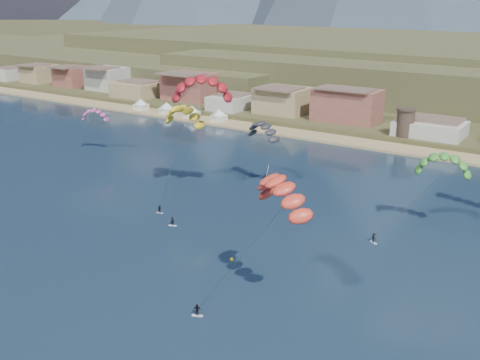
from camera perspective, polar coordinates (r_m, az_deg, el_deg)
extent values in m
plane|color=black|center=(83.12, -12.59, -12.46)|extent=(2400.00, 2400.00, 0.00)
cube|color=tan|center=(168.27, 14.10, 3.50)|extent=(2200.00, 12.00, 0.90)
cube|color=brown|center=(356.17, -12.24, 12.41)|extent=(280.00, 130.00, 10.00)
cube|color=brown|center=(323.35, 17.06, 12.17)|extent=(380.00, 170.00, 18.00)
cylinder|color=#47382D|center=(172.89, 16.72, 5.64)|extent=(5.20, 5.20, 8.00)
cylinder|color=#47382D|center=(172.04, 16.86, 7.03)|extent=(5.82, 5.82, 0.60)
cube|color=white|center=(217.53, -10.21, 7.48)|extent=(4.50, 4.50, 2.00)
pyramid|color=white|center=(216.99, -10.26, 8.25)|extent=(6.40, 6.40, 2.00)
cube|color=white|center=(208.89, -7.60, 7.16)|extent=(4.50, 4.50, 2.00)
pyramid|color=white|center=(208.33, -7.63, 7.97)|extent=(6.40, 6.40, 2.00)
cube|color=white|center=(201.34, -4.99, 6.83)|extent=(4.50, 4.50, 2.00)
pyramid|color=white|center=(200.76, -5.02, 7.66)|extent=(6.40, 6.40, 2.00)
cube|color=white|center=(194.23, -2.20, 6.45)|extent=(4.50, 4.50, 2.00)
pyramid|color=white|center=(193.63, -2.21, 7.32)|extent=(6.40, 6.40, 2.00)
cube|color=silver|center=(107.56, -6.99, -4.69)|extent=(1.62, 1.02, 0.10)
imported|color=black|center=(107.19, -7.01, -4.22)|extent=(0.77, 0.64, 1.79)
cylinder|color=#262626|center=(109.28, -5.44, 2.24)|extent=(0.05, 0.05, 25.21)
cube|color=silver|center=(114.05, -8.31, -3.37)|extent=(1.43, 0.68, 0.09)
imported|color=black|center=(113.75, -8.33, -2.98)|extent=(0.87, 0.74, 1.58)
cylinder|color=#262626|center=(117.49, -7.03, 1.56)|extent=(0.05, 0.05, 20.30)
cube|color=silver|center=(78.85, -4.44, -13.82)|extent=(1.59, 1.05, 0.10)
imported|color=black|center=(78.35, -4.45, -13.24)|extent=(1.12, 0.82, 1.77)
cylinder|color=#262626|center=(75.27, -0.08, -8.20)|extent=(0.05, 0.05, 18.57)
cube|color=silver|center=(102.50, 13.65, -6.31)|extent=(1.60, 1.22, 0.11)
imported|color=black|center=(102.11, 13.69, -5.82)|extent=(1.36, 1.18, 1.82)
cylinder|color=#262626|center=(104.20, 17.04, -2.54)|extent=(0.05, 0.05, 17.18)
cylinder|color=#262626|center=(157.06, -15.73, 4.05)|extent=(0.04, 0.04, 12.10)
cylinder|color=#262626|center=(124.69, 1.42, 1.54)|extent=(0.04, 0.04, 13.59)
cube|color=silver|center=(132.04, 2.64, -0.12)|extent=(2.31, 0.89, 0.11)
imported|color=black|center=(131.77, 2.65, 0.24)|extent=(0.84, 0.60, 1.62)
cube|color=white|center=(131.23, 2.79, 0.69)|extent=(1.13, 2.52, 3.86)
sphere|color=yellow|center=(93.52, -0.85, -8.22)|extent=(0.61, 0.61, 0.61)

